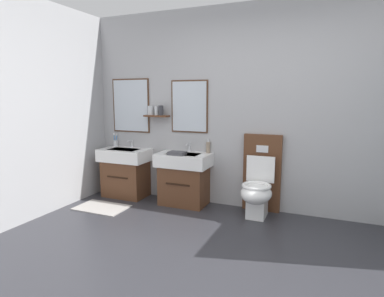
# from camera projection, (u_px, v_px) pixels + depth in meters

# --- Properties ---
(ground_plane) EXTENTS (6.31, 5.15, 0.10)m
(ground_plane) POSITION_uv_depth(u_px,v_px,m) (211.00, 288.00, 2.61)
(ground_plane) COLOR #2D2D33
(ground_plane) RESTS_ON ground
(wall_back) EXTENTS (5.11, 0.27, 2.63)m
(wall_back) POSITION_uv_depth(u_px,v_px,m) (260.00, 109.00, 4.14)
(wall_back) COLOR #A8A8AA
(wall_back) RESTS_ON ground
(bath_mat) EXTENTS (0.68, 0.44, 0.01)m
(bath_mat) POSITION_uv_depth(u_px,v_px,m) (102.00, 207.00, 4.32)
(bath_mat) COLOR #9E9993
(bath_mat) RESTS_ON ground
(vanity_sink_left) EXTENTS (0.72, 0.47, 0.71)m
(vanity_sink_left) POSITION_uv_depth(u_px,v_px,m) (126.00, 171.00, 4.79)
(vanity_sink_left) COLOR #56331E
(vanity_sink_left) RESTS_ON ground
(tap_on_left_sink) EXTENTS (0.03, 0.13, 0.11)m
(tap_on_left_sink) POSITION_uv_depth(u_px,v_px,m) (131.00, 143.00, 4.88)
(tap_on_left_sink) COLOR silver
(tap_on_left_sink) RESTS_ON vanity_sink_left
(vanity_sink_right) EXTENTS (0.72, 0.47, 0.71)m
(vanity_sink_right) POSITION_uv_depth(u_px,v_px,m) (184.00, 177.00, 4.43)
(vanity_sink_right) COLOR #56331E
(vanity_sink_right) RESTS_ON ground
(tap_on_right_sink) EXTENTS (0.03, 0.13, 0.11)m
(tap_on_right_sink) POSITION_uv_depth(u_px,v_px,m) (189.00, 146.00, 4.51)
(tap_on_right_sink) COLOR silver
(tap_on_right_sink) RESTS_ON vanity_sink_right
(toilet) EXTENTS (0.48, 0.63, 1.00)m
(toilet) POSITION_uv_depth(u_px,v_px,m) (259.00, 186.00, 4.03)
(toilet) COLOR #56331E
(toilet) RESTS_ON ground
(toothbrush_cup) EXTENTS (0.07, 0.07, 0.20)m
(toothbrush_cup) POSITION_uv_depth(u_px,v_px,m) (116.00, 143.00, 4.97)
(toothbrush_cup) COLOR silver
(toothbrush_cup) RESTS_ON vanity_sink_left
(soap_dispenser) EXTENTS (0.06, 0.06, 0.19)m
(soap_dispenser) POSITION_uv_depth(u_px,v_px,m) (208.00, 147.00, 4.40)
(soap_dispenser) COLOR gray
(soap_dispenser) RESTS_ON vanity_sink_right
(folded_hand_towel) EXTENTS (0.22, 0.16, 0.04)m
(folded_hand_towel) POSITION_uv_depth(u_px,v_px,m) (177.00, 153.00, 4.26)
(folded_hand_towel) COLOR #47474C
(folded_hand_towel) RESTS_ON vanity_sink_right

